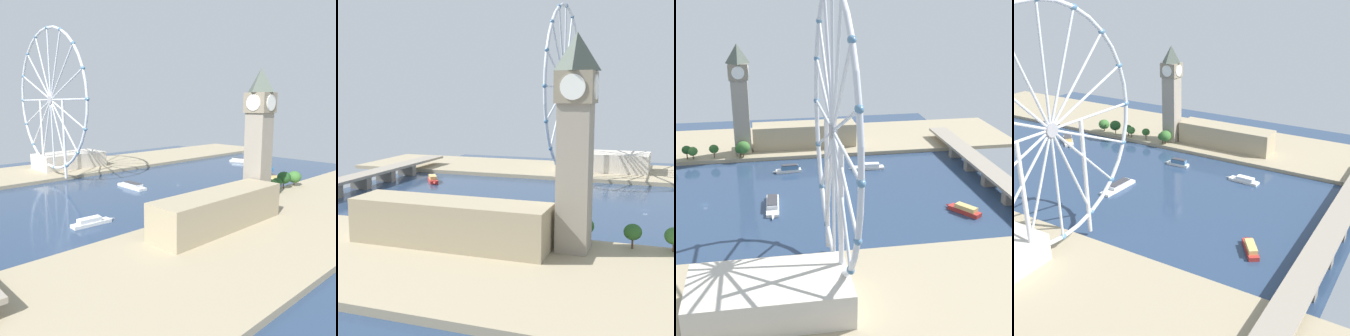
% 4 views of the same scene
% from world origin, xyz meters
% --- Properties ---
extents(ground_plane, '(417.14, 417.14, 0.00)m').
position_xyz_m(ground_plane, '(0.00, 0.00, 0.00)').
color(ground_plane, navy).
extents(riverbank_left, '(90.00, 520.00, 3.00)m').
position_xyz_m(riverbank_left, '(-123.57, 0.00, 1.50)').
color(riverbank_left, tan).
rests_on(riverbank_left, ground_plane).
extents(riverbank_right, '(90.00, 520.00, 3.00)m').
position_xyz_m(riverbank_right, '(123.57, 0.00, 1.50)').
color(riverbank_right, tan).
rests_on(riverbank_right, ground_plane).
extents(clock_tower, '(15.92, 15.92, 87.40)m').
position_xyz_m(clock_tower, '(-95.30, 23.46, 48.59)').
color(clock_tower, gray).
rests_on(clock_tower, riverbank_left).
extents(parliament_block, '(22.00, 86.12, 19.23)m').
position_xyz_m(parliament_block, '(-105.13, 74.52, 12.62)').
color(parliament_block, tan).
rests_on(parliament_block, riverbank_left).
extents(tree_row_embankment, '(11.56, 83.65, 13.52)m').
position_xyz_m(tree_row_embankment, '(-83.69, -12.97, 10.66)').
color(tree_row_embankment, '#513823').
rests_on(tree_row_embankment, riverbank_left).
extents(ferris_wheel, '(129.60, 3.20, 133.56)m').
position_xyz_m(ferris_wheel, '(94.17, 69.70, 71.90)').
color(ferris_wheel, silver).
rests_on(ferris_wheel, riverbank_right).
extents(riverside_hall, '(36.63, 68.13, 15.41)m').
position_xyz_m(riverside_hall, '(123.93, 37.80, 10.70)').
color(riverside_hall, beige).
rests_on(riverside_hall, riverbank_right).
extents(river_bridge, '(229.14, 15.60, 10.23)m').
position_xyz_m(river_bridge, '(-0.00, 196.36, 7.56)').
color(river_bridge, gray).
rests_on(river_bridge, ground_plane).
extents(tour_boat_0, '(7.59, 27.71, 4.47)m').
position_xyz_m(tour_boat_0, '(-47.16, 117.94, 1.81)').
color(tour_boat_0, white).
rests_on(tour_boat_0, ground_plane).
extents(tour_boat_2, '(36.61, 9.08, 4.78)m').
position_xyz_m(tour_boat_2, '(11.28, 42.81, 1.96)').
color(tour_boat_2, white).
rests_on(tour_boat_2, ground_plane).
extents(tour_boat_3, '(6.22, 22.19, 5.81)m').
position_xyz_m(tour_boat_3, '(-50.37, 57.11, 2.44)').
color(tour_boat_3, white).
rests_on(tour_boat_3, ground_plane).
extents(tour_boat_6, '(22.95, 17.46, 5.18)m').
position_xyz_m(tour_boat_6, '(39.43, 159.60, 2.16)').
color(tour_boat_6, '#B22D28').
rests_on(tour_boat_6, ground_plane).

